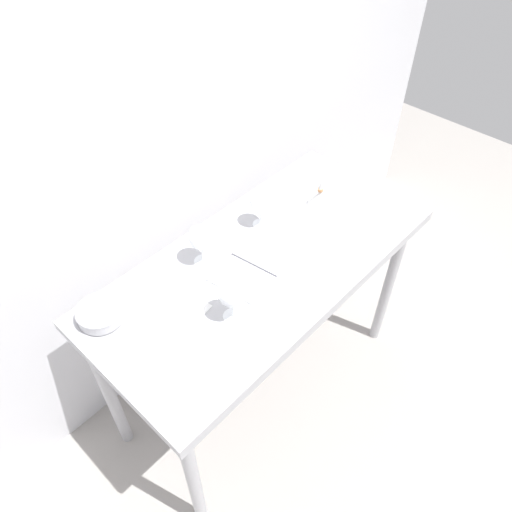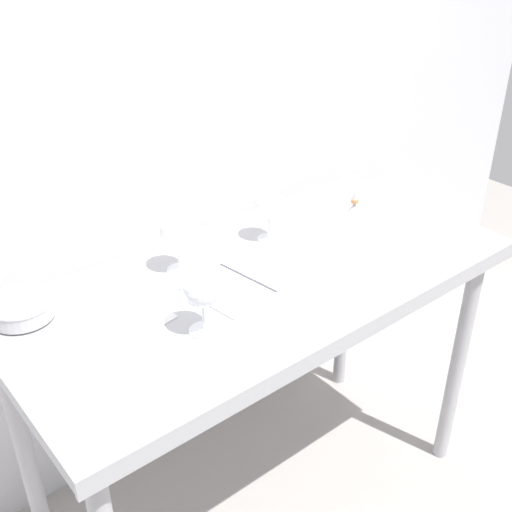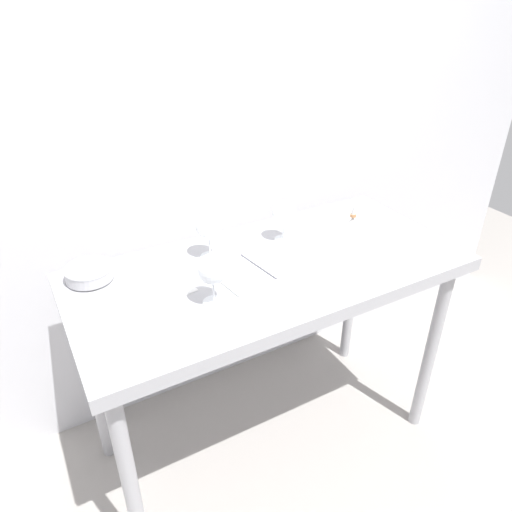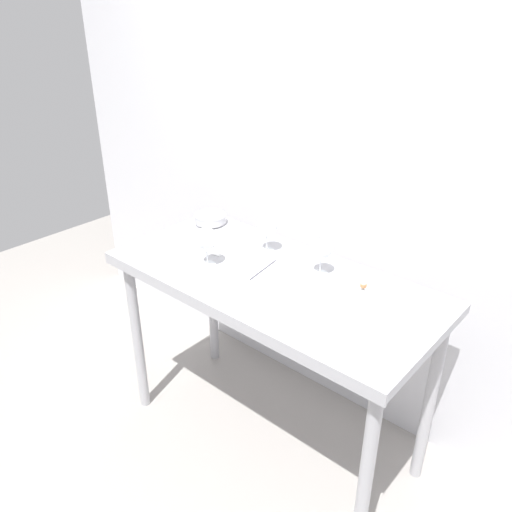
{
  "view_description": "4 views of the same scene",
  "coord_description": "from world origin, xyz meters",
  "px_view_note": "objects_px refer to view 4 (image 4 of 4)",
  "views": [
    {
      "loc": [
        -0.96,
        -0.86,
        2.24
      ],
      "look_at": [
        -0.07,
        -0.03,
        1.0
      ],
      "focal_mm": 34.46,
      "sensor_mm": 36.0,
      "label": 1
    },
    {
      "loc": [
        -0.94,
        -1.13,
        1.81
      ],
      "look_at": [
        -0.04,
        -0.03,
        0.98
      ],
      "focal_mm": 44.85,
      "sensor_mm": 36.0,
      "label": 2
    },
    {
      "loc": [
        -0.74,
        -1.23,
        1.77
      ],
      "look_at": [
        -0.07,
        -0.02,
        0.97
      ],
      "focal_mm": 33.21,
      "sensor_mm": 36.0,
      "label": 3
    },
    {
      "loc": [
        1.16,
        -1.43,
        1.93
      ],
      "look_at": [
        -0.08,
        -0.01,
        0.97
      ],
      "focal_mm": 35.94,
      "sensor_mm": 36.0,
      "label": 4
    }
  ],
  "objects_px": {
    "wine_glass_far_left": "(267,226)",
    "tasting_bowl": "(210,218)",
    "tasting_sheet_upper": "(221,242)",
    "decanter_funnel": "(362,296)",
    "open_notebook": "(263,271)",
    "wine_glass_near_left": "(206,240)",
    "wine_glass_far_right": "(321,250)"
  },
  "relations": [
    {
      "from": "wine_glass_far_left",
      "to": "decanter_funnel",
      "type": "relative_size",
      "value": 1.33
    },
    {
      "from": "wine_glass_far_left",
      "to": "decanter_funnel",
      "type": "bearing_deg",
      "value": -11.71
    },
    {
      "from": "decanter_funnel",
      "to": "open_notebook",
      "type": "bearing_deg",
      "value": -174.59
    },
    {
      "from": "wine_glass_far_left",
      "to": "tasting_bowl",
      "type": "xyz_separation_m",
      "value": [
        -0.42,
        0.06,
        -0.09
      ]
    },
    {
      "from": "tasting_sheet_upper",
      "to": "decanter_funnel",
      "type": "xyz_separation_m",
      "value": [
        0.78,
        -0.05,
        0.04
      ]
    },
    {
      "from": "wine_glass_far_right",
      "to": "wine_glass_far_left",
      "type": "bearing_deg",
      "value": 176.74
    },
    {
      "from": "tasting_sheet_upper",
      "to": "tasting_bowl",
      "type": "distance_m",
      "value": 0.23
    },
    {
      "from": "wine_glass_far_left",
      "to": "tasting_sheet_upper",
      "type": "bearing_deg",
      "value": -163.18
    },
    {
      "from": "wine_glass_far_left",
      "to": "tasting_bowl",
      "type": "distance_m",
      "value": 0.43
    },
    {
      "from": "wine_glass_far_right",
      "to": "tasting_sheet_upper",
      "type": "relative_size",
      "value": 0.63
    },
    {
      "from": "wine_glass_near_left",
      "to": "tasting_sheet_upper",
      "type": "height_order",
      "value": "wine_glass_near_left"
    },
    {
      "from": "tasting_bowl",
      "to": "wine_glass_far_left",
      "type": "bearing_deg",
      "value": -7.68
    },
    {
      "from": "wine_glass_near_left",
      "to": "open_notebook",
      "type": "relative_size",
      "value": 0.5
    },
    {
      "from": "tasting_sheet_upper",
      "to": "decanter_funnel",
      "type": "distance_m",
      "value": 0.78
    },
    {
      "from": "open_notebook",
      "to": "decanter_funnel",
      "type": "relative_size",
      "value": 2.6
    },
    {
      "from": "wine_glass_near_left",
      "to": "wine_glass_far_right",
      "type": "bearing_deg",
      "value": 31.35
    },
    {
      "from": "tasting_sheet_upper",
      "to": "tasting_bowl",
      "type": "relative_size",
      "value": 1.59
    },
    {
      "from": "wine_glass_far_left",
      "to": "wine_glass_far_right",
      "type": "bearing_deg",
      "value": -3.26
    },
    {
      "from": "wine_glass_far_left",
      "to": "decanter_funnel",
      "type": "distance_m",
      "value": 0.57
    },
    {
      "from": "wine_glass_near_left",
      "to": "tasting_bowl",
      "type": "relative_size",
      "value": 1.07
    },
    {
      "from": "wine_glass_near_left",
      "to": "open_notebook",
      "type": "height_order",
      "value": "wine_glass_near_left"
    },
    {
      "from": "tasting_bowl",
      "to": "decanter_funnel",
      "type": "height_order",
      "value": "decanter_funnel"
    },
    {
      "from": "wine_glass_far_left",
      "to": "tasting_bowl",
      "type": "bearing_deg",
      "value": 172.32
    },
    {
      "from": "wine_glass_far_left",
      "to": "tasting_bowl",
      "type": "relative_size",
      "value": 1.09
    },
    {
      "from": "open_notebook",
      "to": "decanter_funnel",
      "type": "xyz_separation_m",
      "value": [
        0.44,
        0.04,
        0.04
      ]
    },
    {
      "from": "open_notebook",
      "to": "wine_glass_near_left",
      "type": "bearing_deg",
      "value": -161.9
    },
    {
      "from": "wine_glass_far_right",
      "to": "tasting_sheet_upper",
      "type": "distance_m",
      "value": 0.54
    },
    {
      "from": "open_notebook",
      "to": "wine_glass_far_right",
      "type": "bearing_deg",
      "value": 28.16
    },
    {
      "from": "wine_glass_near_left",
      "to": "tasting_sheet_upper",
      "type": "distance_m",
      "value": 0.26
    },
    {
      "from": "wine_glass_far_right",
      "to": "decanter_funnel",
      "type": "height_order",
      "value": "wine_glass_far_right"
    },
    {
      "from": "open_notebook",
      "to": "tasting_sheet_upper",
      "type": "relative_size",
      "value": 1.34
    },
    {
      "from": "wine_glass_near_left",
      "to": "open_notebook",
      "type": "xyz_separation_m",
      "value": [
        0.22,
        0.11,
        -0.12
      ]
    }
  ]
}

